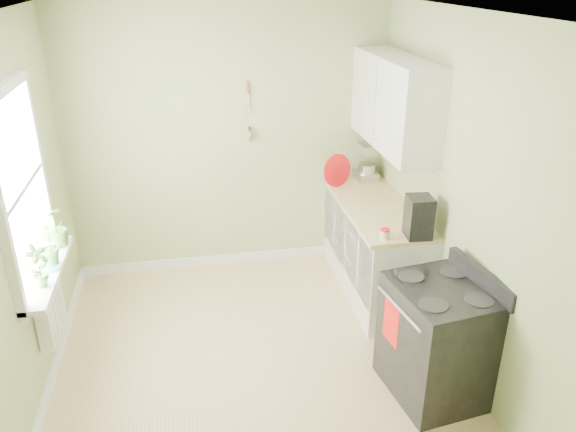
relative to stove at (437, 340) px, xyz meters
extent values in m
cube|color=tan|center=(-1.28, 0.49, -0.47)|extent=(3.20, 3.60, 0.02)
cube|color=white|center=(-1.28, 0.49, 2.25)|extent=(3.20, 3.60, 0.02)
cube|color=#ACB87E|center=(-1.28, 2.30, 0.89)|extent=(3.20, 0.02, 2.70)
cube|color=#ACB87E|center=(-2.89, 0.49, 0.89)|extent=(0.02, 3.60, 2.70)
cube|color=#ACB87E|center=(0.33, 0.49, 0.89)|extent=(0.02, 3.60, 2.70)
cube|color=white|center=(0.02, 1.49, -0.02)|extent=(0.60, 1.60, 0.87)
cube|color=beige|center=(0.01, 1.49, 0.43)|extent=(0.64, 1.60, 0.04)
cube|color=white|center=(0.15, 1.59, 1.39)|extent=(0.35, 1.40, 0.80)
cube|color=white|center=(-2.87, 0.79, 1.09)|extent=(0.02, 1.00, 1.30)
cube|color=white|center=(-2.85, 0.79, 1.78)|extent=(0.06, 1.14, 0.07)
cube|color=white|center=(-2.85, 0.79, 0.41)|extent=(0.06, 1.14, 0.07)
cube|color=white|center=(-2.85, 0.79, 1.09)|extent=(0.04, 1.00, 0.04)
cube|color=white|center=(-2.79, 0.79, 0.42)|extent=(0.18, 1.14, 0.04)
cube|color=white|center=(-2.82, 0.74, 0.09)|extent=(0.12, 0.50, 0.35)
cylinder|color=beige|center=(-1.08, 2.27, 1.42)|extent=(0.02, 0.02, 0.10)
cylinder|color=silver|center=(-1.08, 2.27, 1.30)|extent=(0.01, 0.01, 0.16)
cylinder|color=silver|center=(-1.08, 2.27, 0.96)|extent=(0.01, 0.14, 0.14)
cube|color=black|center=(0.00, 0.00, -0.02)|extent=(0.72, 0.81, 0.87)
cube|color=black|center=(0.00, 0.00, 0.43)|extent=(0.72, 0.81, 0.03)
cube|color=black|center=(0.28, 0.00, 0.50)|extent=(0.16, 0.73, 0.13)
cylinder|color=#B2B2B7|center=(-0.32, 0.00, 0.31)|extent=(0.11, 0.59, 0.02)
cube|color=red|center=(-0.32, 0.10, 0.14)|extent=(0.05, 0.21, 0.37)
cube|color=#B2B2B7|center=(0.12, 2.21, 0.50)|extent=(0.23, 0.33, 0.08)
cube|color=#B2B2B7|center=(0.12, 2.35, 0.64)|extent=(0.13, 0.09, 0.23)
cube|color=#B2B2B7|center=(0.12, 2.23, 0.78)|extent=(0.17, 0.32, 0.10)
sphere|color=#B2B2B7|center=(0.12, 2.35, 0.81)|extent=(0.13, 0.13, 0.13)
cylinder|color=silver|center=(0.12, 2.15, 0.56)|extent=(0.18, 0.18, 0.15)
cylinder|color=silver|center=(-0.23, 2.21, 0.52)|extent=(0.10, 0.10, 0.14)
cone|color=silver|center=(-0.23, 2.21, 0.61)|extent=(0.10, 0.10, 0.04)
cylinder|color=silver|center=(-0.30, 2.21, 0.55)|extent=(0.10, 0.02, 0.07)
cube|color=black|center=(0.12, 0.79, 0.63)|extent=(0.22, 0.24, 0.35)
cylinder|color=black|center=(0.09, 0.79, 0.52)|extent=(0.11, 0.11, 0.12)
cylinder|color=red|center=(-0.23, 2.04, 0.62)|extent=(0.33, 0.19, 0.34)
cylinder|color=beige|center=(-0.16, 0.79, 0.49)|extent=(0.08, 0.08, 0.08)
cylinder|color=red|center=(-0.16, 0.79, 0.54)|extent=(0.08, 0.08, 0.01)
imported|color=#41742F|center=(-2.78, 0.54, 0.61)|extent=(0.20, 0.21, 0.33)
imported|color=#41742F|center=(-2.78, 0.88, 0.60)|extent=(0.21, 0.22, 0.31)
imported|color=#41742F|center=(-2.78, 1.19, 0.61)|extent=(0.26, 0.26, 0.33)
camera|label=1|loc=(-1.71, -3.12, 2.52)|focal=35.00mm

